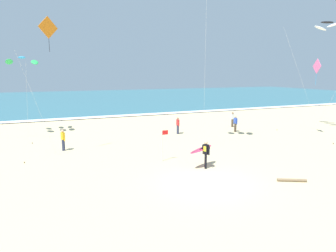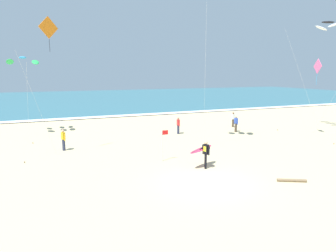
{
  "view_description": "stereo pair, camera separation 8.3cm",
  "coord_description": "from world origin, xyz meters",
  "px_view_note": "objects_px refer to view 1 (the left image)",
  "views": [
    {
      "loc": [
        -7.72,
        -13.08,
        5.71
      ],
      "look_at": [
        -0.48,
        4.03,
        2.4
      ],
      "focal_mm": 32.0,
      "sensor_mm": 36.0,
      "label": 1
    },
    {
      "loc": [
        -7.65,
        -13.11,
        5.71
      ],
      "look_at": [
        -0.48,
        4.03,
        2.4
      ],
      "focal_mm": 32.0,
      "sensor_mm": 36.0,
      "label": 2
    }
  ],
  "objects_px": {
    "kite_arc_cobalt_high": "(22,61)",
    "lifeguard_flag": "(163,142)",
    "bystander_red_top": "(178,125)",
    "kite_diamond_amber_distant": "(48,31)",
    "surfer_lead": "(204,151)",
    "driftwood_log": "(292,180)",
    "bystander_blue_top": "(235,124)",
    "kite_arc_charcoal_close": "(327,25)",
    "kite_diamond_rose_far": "(317,68)",
    "bystander_white_top": "(232,119)",
    "bystander_yellow_top": "(63,140)"
  },
  "relations": [
    {
      "from": "kite_arc_charcoal_close",
      "to": "bystander_white_top",
      "type": "relative_size",
      "value": 6.66
    },
    {
      "from": "surfer_lead",
      "to": "kite_arc_charcoal_close",
      "type": "xyz_separation_m",
      "value": [
        16.89,
        6.31,
        9.16
      ]
    },
    {
      "from": "surfer_lead",
      "to": "kite_arc_charcoal_close",
      "type": "relative_size",
      "value": 0.19
    },
    {
      "from": "bystander_red_top",
      "to": "bystander_blue_top",
      "type": "relative_size",
      "value": 1.0
    },
    {
      "from": "kite_diamond_amber_distant",
      "to": "bystander_red_top",
      "type": "xyz_separation_m",
      "value": [
        11.02,
        3.48,
        -7.59
      ]
    },
    {
      "from": "bystander_yellow_top",
      "to": "bystander_blue_top",
      "type": "bearing_deg",
      "value": 3.57
    },
    {
      "from": "surfer_lead",
      "to": "lifeguard_flag",
      "type": "height_order",
      "value": "lifeguard_flag"
    },
    {
      "from": "bystander_red_top",
      "to": "lifeguard_flag",
      "type": "relative_size",
      "value": 0.76
    },
    {
      "from": "bystander_blue_top",
      "to": "bystander_white_top",
      "type": "height_order",
      "value": "same"
    },
    {
      "from": "bystander_blue_top",
      "to": "driftwood_log",
      "type": "relative_size",
      "value": 1.05
    },
    {
      "from": "kite_diamond_amber_distant",
      "to": "lifeguard_flag",
      "type": "bearing_deg",
      "value": -33.09
    },
    {
      "from": "lifeguard_flag",
      "to": "driftwood_log",
      "type": "relative_size",
      "value": 1.38
    },
    {
      "from": "kite_diamond_rose_far",
      "to": "lifeguard_flag",
      "type": "distance_m",
      "value": 16.4
    },
    {
      "from": "lifeguard_flag",
      "to": "bystander_red_top",
      "type": "bearing_deg",
      "value": 58.92
    },
    {
      "from": "bystander_red_top",
      "to": "lifeguard_flag",
      "type": "height_order",
      "value": "lifeguard_flag"
    },
    {
      "from": "kite_arc_cobalt_high",
      "to": "bystander_white_top",
      "type": "xyz_separation_m",
      "value": [
        19.97,
        -3.55,
        -5.96
      ]
    },
    {
      "from": "kite_arc_cobalt_high",
      "to": "bystander_yellow_top",
      "type": "relative_size",
      "value": 4.49
    },
    {
      "from": "kite_arc_charcoal_close",
      "to": "bystander_white_top",
      "type": "bearing_deg",
      "value": 146.65
    },
    {
      "from": "driftwood_log",
      "to": "kite_diamond_rose_far",
      "type": "bearing_deg",
      "value": 37.67
    },
    {
      "from": "surfer_lead",
      "to": "bystander_yellow_top",
      "type": "height_order",
      "value": "surfer_lead"
    },
    {
      "from": "bystander_yellow_top",
      "to": "lifeguard_flag",
      "type": "xyz_separation_m",
      "value": [
        5.81,
        -5.38,
        0.45
      ]
    },
    {
      "from": "driftwood_log",
      "to": "bystander_yellow_top",
      "type": "bearing_deg",
      "value": 132.85
    },
    {
      "from": "kite_diamond_amber_distant",
      "to": "bystander_blue_top",
      "type": "bearing_deg",
      "value": 7.54
    },
    {
      "from": "kite_diamond_amber_distant",
      "to": "bystander_red_top",
      "type": "bearing_deg",
      "value": 17.53
    },
    {
      "from": "kite_arc_charcoal_close",
      "to": "driftwood_log",
      "type": "xyz_separation_m",
      "value": [
        -13.75,
        -10.25,
        -10.12
      ]
    },
    {
      "from": "kite_arc_cobalt_high",
      "to": "bystander_blue_top",
      "type": "relative_size",
      "value": 4.49
    },
    {
      "from": "bystander_yellow_top",
      "to": "bystander_white_top",
      "type": "relative_size",
      "value": 1.0
    },
    {
      "from": "kite_diamond_rose_far",
      "to": "bystander_white_top",
      "type": "xyz_separation_m",
      "value": [
        -4.0,
        6.73,
        -5.29
      ]
    },
    {
      "from": "bystander_white_top",
      "to": "kite_arc_charcoal_close",
      "type": "bearing_deg",
      "value": -33.35
    },
    {
      "from": "kite_diamond_amber_distant",
      "to": "driftwood_log",
      "type": "distance_m",
      "value": 17.46
    },
    {
      "from": "kite_arc_charcoal_close",
      "to": "driftwood_log",
      "type": "relative_size",
      "value": 6.96
    },
    {
      "from": "kite_arc_cobalt_high",
      "to": "kite_diamond_amber_distant",
      "type": "bearing_deg",
      "value": -76.04
    },
    {
      "from": "surfer_lead",
      "to": "bystander_yellow_top",
      "type": "distance_m",
      "value": 10.75
    },
    {
      "from": "kite_arc_cobalt_high",
      "to": "bystander_red_top",
      "type": "distance_m",
      "value": 15.07
    },
    {
      "from": "surfer_lead",
      "to": "bystander_red_top",
      "type": "xyz_separation_m",
      "value": [
        2.84,
        9.9,
        -0.23
      ]
    },
    {
      "from": "bystander_blue_top",
      "to": "driftwood_log",
      "type": "bearing_deg",
      "value": -112.92
    },
    {
      "from": "surfer_lead",
      "to": "kite_diamond_amber_distant",
      "type": "distance_m",
      "value": 12.74
    },
    {
      "from": "kite_arc_cobalt_high",
      "to": "lifeguard_flag",
      "type": "distance_m",
      "value": 15.9
    },
    {
      "from": "bystander_blue_top",
      "to": "driftwood_log",
      "type": "height_order",
      "value": "bystander_blue_top"
    },
    {
      "from": "bystander_red_top",
      "to": "lifeguard_flag",
      "type": "distance_m",
      "value": 8.95
    },
    {
      "from": "kite_arc_cobalt_high",
      "to": "bystander_blue_top",
      "type": "bearing_deg",
      "value": -17.63
    },
    {
      "from": "kite_diamond_amber_distant",
      "to": "bystander_yellow_top",
      "type": "relative_size",
      "value": 5.88
    },
    {
      "from": "kite_diamond_amber_distant",
      "to": "bystander_blue_top",
      "type": "height_order",
      "value": "kite_diamond_amber_distant"
    },
    {
      "from": "surfer_lead",
      "to": "bystander_blue_top",
      "type": "relative_size",
      "value": 1.26
    },
    {
      "from": "surfer_lead",
      "to": "lifeguard_flag",
      "type": "bearing_deg",
      "value": 128.3
    },
    {
      "from": "bystander_red_top",
      "to": "bystander_white_top",
      "type": "relative_size",
      "value": 1.0
    },
    {
      "from": "driftwood_log",
      "to": "kite_arc_cobalt_high",
      "type": "bearing_deg",
      "value": 125.82
    },
    {
      "from": "kite_diamond_amber_distant",
      "to": "surfer_lead",
      "type": "bearing_deg",
      "value": -38.12
    },
    {
      "from": "surfer_lead",
      "to": "bystander_red_top",
      "type": "height_order",
      "value": "surfer_lead"
    },
    {
      "from": "bystander_yellow_top",
      "to": "bystander_white_top",
      "type": "height_order",
      "value": "same"
    }
  ]
}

